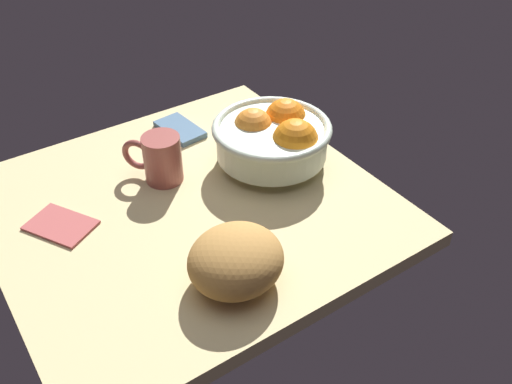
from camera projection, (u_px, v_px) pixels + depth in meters
The scene contains 6 objects.
ground_plane at pixel (188, 209), 103.42cm from camera, with size 64.82×67.06×3.00cm, color #CDBB83.
fruit_bowl at pixel (274, 136), 109.11cm from camera, with size 23.02×23.02×11.39cm.
bread_loaf at pixel (236, 260), 84.77cm from camera, with size 15.17×14.10×8.93cm, color #B27F3F.
napkin_folded at pixel (180, 129), 121.27cm from camera, with size 11.29×6.32×1.19cm, color slate.
napkin_spare at pixel (61, 224), 97.19cm from camera, with size 11.20×7.53×0.99cm, color #AD514E.
mug at pixel (158, 159), 105.34cm from camera, with size 10.33×8.86×9.31cm.
Camera 1 is at (-72.63, 34.54, 64.76)cm, focal length 39.76 mm.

